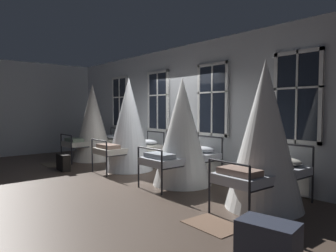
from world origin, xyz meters
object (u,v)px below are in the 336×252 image
cot_fourth (264,136)px  travel_trunk (268,240)px  cot_second (129,125)px  suitcase_dark (63,162)px  cot_first (93,123)px  cot_third (182,133)px

cot_fourth → travel_trunk: size_ratio=3.88×
cot_second → suitcase_dark: bearing=143.9°
cot_first → cot_third: bearing=-90.8°
cot_second → travel_trunk: cot_second is taller
cot_second → travel_trunk: 5.56m
cot_fourth → travel_trunk: bearing=-144.1°
cot_first → travel_trunk: cot_first is taller
cot_second → suitcase_dark: 2.02m
travel_trunk → suitcase_dark: bearing=178.5°
cot_second → cot_third: bearing=-89.4°
cot_second → cot_fourth: size_ratio=1.01×
cot_first → suitcase_dark: (1.09, -1.43, -0.96)m
suitcase_dark → travel_trunk: suitcase_dark is taller
cot_third → travel_trunk: bearing=-117.7°
cot_first → cot_second: (2.14, -0.00, 0.03)m
suitcase_dark → travel_trunk: (6.28, -0.16, -0.01)m
cot_first → cot_second: size_ratio=0.98×
cot_second → cot_first: bearing=90.2°
cot_third → suitcase_dark: cot_third is taller
cot_second → suitcase_dark: size_ratio=4.39×
cot_first → cot_third: (4.24, 0.01, -0.05)m
cot_second → cot_fourth: bearing=-90.6°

